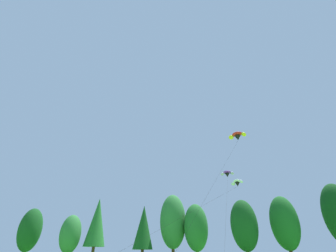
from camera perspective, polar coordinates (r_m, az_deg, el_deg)
name	(u,v)px	position (r m, az deg, el deg)	size (l,w,h in m)	color
treeline_tree_a	(30,230)	(68.11, -30.10, -20.65)	(5.02, 5.02, 11.93)	#472D19
treeline_tree_b	(70,234)	(62.55, -22.31, -22.77)	(4.57, 4.57, 10.25)	#472D19
treeline_tree_c	(97,222)	(62.22, -16.64, -21.04)	(4.74, 4.74, 14.26)	#472D19
treeline_tree_d	(143,227)	(55.63, -5.89, -22.86)	(4.18, 4.18, 11.74)	#472D19
treeline_tree_e	(173,221)	(57.05, 1.17, -21.75)	(5.69, 5.69, 14.40)	#472D19
treeline_tree_f	(196,227)	(55.11, 6.71, -22.89)	(5.03, 5.03, 11.95)	#472D19
treeline_tree_g	(244,225)	(50.10, 17.73, -21.60)	(4.91, 4.91, 11.50)	#472D19
treeline_tree_h	(285,223)	(52.84, 26.09, -20.02)	(5.09, 5.09, 12.20)	#472D19
parafoil_kite_high_white	(237,183)	(38.14, 16.17, -12.89)	(12.57, 17.61, 10.53)	white
parafoil_kite_mid_red_yellow	(237,136)	(40.01, 16.26, -2.30)	(9.45, 13.89, 18.41)	red
parafoil_kite_far_purple	(227,174)	(50.48, 13.97, -10.99)	(2.83, 21.57, 15.52)	purple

